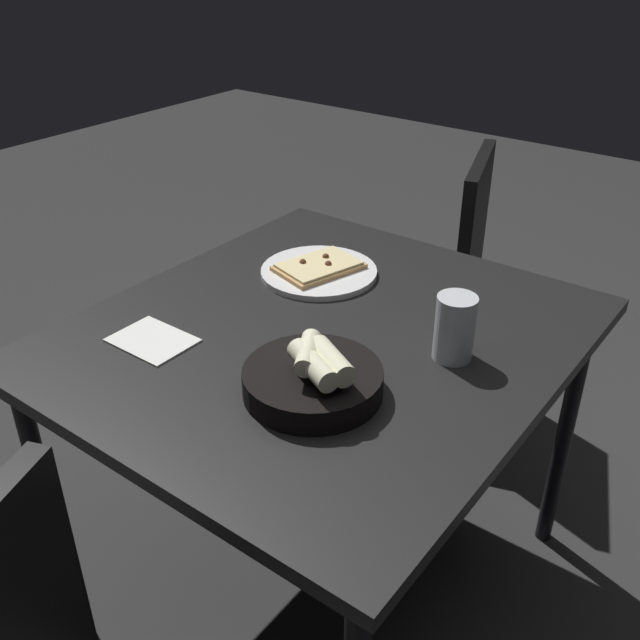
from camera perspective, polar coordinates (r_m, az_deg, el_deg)
ground at (r=1.94m, az=0.15°, el=-19.33°), size 8.00×8.00×0.00m
dining_table at (r=1.51m, az=0.18°, el=-2.85°), size 0.93×1.03×0.72m
pizza_plate at (r=1.69m, az=-0.09°, el=3.97°), size 0.27×0.27×0.04m
bread_basket at (r=1.27m, az=-0.56°, el=-4.65°), size 0.25×0.25×0.10m
beer_glass at (r=1.38m, az=10.63°, el=-0.82°), size 0.08×0.08×0.13m
napkin at (r=1.47m, az=-13.17°, el=-1.58°), size 0.16×0.12×0.00m
chair_far at (r=2.29m, az=8.79°, el=4.08°), size 0.56×0.56×0.85m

